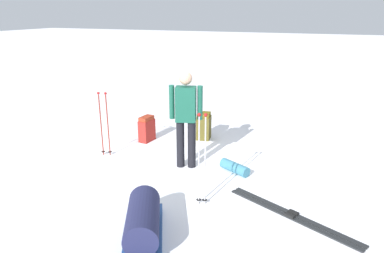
{
  "coord_description": "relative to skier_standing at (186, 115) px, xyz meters",
  "views": [
    {
      "loc": [
        -2.21,
        5.5,
        2.66
      ],
      "look_at": [
        0.0,
        0.0,
        0.7
      ],
      "focal_mm": 32.95,
      "sensor_mm": 36.0,
      "label": 1
    }
  ],
  "objects": [
    {
      "name": "ski_poles_planted_far",
      "position": [
        -0.7,
        1.1,
        -0.2
      ],
      "size": [
        0.15,
        0.09,
        1.36
      ],
      "color": "#B7B3BC",
      "rests_on": "ground_plane"
    },
    {
      "name": "backpack_large_dark",
      "position": [
        0.2,
        -1.47,
        -0.67
      ],
      "size": [
        0.33,
        0.35,
        0.58
      ],
      "color": "#4E461A",
      "rests_on": "ground_plane"
    },
    {
      "name": "backpack_bright",
      "position": [
        1.28,
        -0.89,
        -0.69
      ],
      "size": [
        0.24,
        0.38,
        0.54
      ],
      "color": "maroon",
      "rests_on": "ground_plane"
    },
    {
      "name": "gear_sled",
      "position": [
        -0.34,
        2.15,
        -0.73
      ],
      "size": [
        1.0,
        1.41,
        0.49
      ],
      "color": "navy",
      "rests_on": "ground_plane"
    },
    {
      "name": "ground_plane",
      "position": [
        -0.04,
        -0.18,
        -0.95
      ],
      "size": [
        80.0,
        80.0,
        0.0
      ],
      "primitive_type": "plane",
      "color": "white"
    },
    {
      "name": "ski_poles_planted_near",
      "position": [
        1.64,
        0.08,
        -0.26
      ],
      "size": [
        0.2,
        0.11,
        1.24
      ],
      "color": "maroon",
      "rests_on": "ground_plane"
    },
    {
      "name": "skier_standing",
      "position": [
        0.0,
        0.0,
        0.0
      ],
      "size": [
        0.55,
        0.3,
        1.7
      ],
      "color": "black",
      "rests_on": "ground_plane"
    },
    {
      "name": "sleeping_mat_rolled",
      "position": [
        -0.87,
        -0.08,
        -0.86
      ],
      "size": [
        0.57,
        0.41,
        0.18
      ],
      "primitive_type": "cylinder",
      "rotation": [
        0.0,
        1.57,
        2.66
      ],
      "color": "teal",
      "rests_on": "ground_plane"
    },
    {
      "name": "ski_pair_near",
      "position": [
        -1.95,
        0.95,
        -0.94
      ],
      "size": [
        1.87,
        0.99,
        0.05
      ],
      "color": "black",
      "rests_on": "ground_plane"
    }
  ]
}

